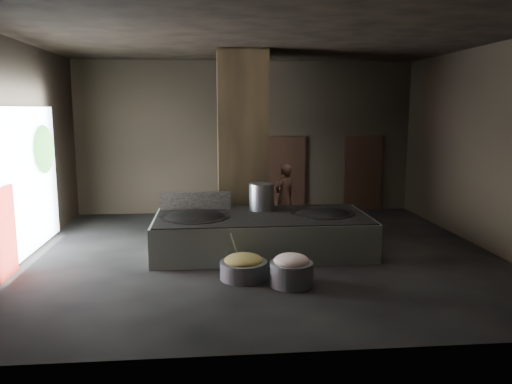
{
  "coord_description": "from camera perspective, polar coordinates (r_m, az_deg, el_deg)",
  "views": [
    {
      "loc": [
        -1.11,
        -10.43,
        3.1
      ],
      "look_at": [
        -0.07,
        0.63,
        1.25
      ],
      "focal_mm": 35.0,
      "sensor_mm": 36.0,
      "label": 1
    }
  ],
  "objects": [
    {
      "name": "wok_left_rim",
      "position": [
        10.75,
        -7.03,
        -2.87
      ],
      "size": [
        1.49,
        1.49,
        0.05
      ],
      "primitive_type": "cylinder",
      "color": "black",
      "rests_on": "hearth_platform"
    },
    {
      "name": "meat_fill",
      "position": [
        8.93,
        4.06,
        -7.83
      ],
      "size": [
        0.64,
        0.64,
        0.24
      ],
      "primitive_type": "ellipsoid",
      "color": "tan",
      "rests_on": "meat_basin"
    },
    {
      "name": "left_wall",
      "position": [
        11.18,
        -26.05,
        4.14
      ],
      "size": [
        0.1,
        9.0,
        4.5
      ],
      "primitive_type": "cube",
      "color": "black",
      "rests_on": "ground"
    },
    {
      "name": "right_wall",
      "position": [
        12.14,
        25.22,
        4.54
      ],
      "size": [
        0.1,
        9.0,
        4.5
      ],
      "primitive_type": "cube",
      "color": "black",
      "rests_on": "ground"
    },
    {
      "name": "veg_basin",
      "position": [
        9.34,
        -1.43,
        -8.89
      ],
      "size": [
        0.96,
        0.96,
        0.32
      ],
      "primitive_type": "cylinder",
      "rotation": [
        0.0,
        0.0,
        -0.1
      ],
      "color": "slate",
      "rests_on": "ground"
    },
    {
      "name": "doorway_near_glow",
      "position": [
        15.37,
        3.2,
        1.78
      ],
      "size": [
        0.9,
        0.04,
        2.13
      ],
      "primitive_type": "cube",
      "color": "#8C6647",
      "rests_on": "ground"
    },
    {
      "name": "ceiling",
      "position": [
        10.59,
        0.74,
        17.32
      ],
      "size": [
        10.0,
        9.0,
        0.1
      ],
      "primitive_type": "cube",
      "color": "black",
      "rests_on": "back_wall"
    },
    {
      "name": "ladle",
      "position": [
        9.36,
        -2.43,
        -6.36
      ],
      "size": [
        0.2,
        0.31,
        0.62
      ],
      "primitive_type": "cylinder",
      "rotation": [
        0.49,
        0.0,
        -0.53
      ],
      "color": "#9A9DA1",
      "rests_on": "veg_basin"
    },
    {
      "name": "wok_left",
      "position": [
        10.76,
        -7.02,
        -3.23
      ],
      "size": [
        1.46,
        1.46,
        0.4
      ],
      "primitive_type": "ellipsoid",
      "color": "black",
      "rests_on": "hearth_platform"
    },
    {
      "name": "tree_silhouette",
      "position": [
        12.34,
        -23.06,
        4.52
      ],
      "size": [
        0.28,
        1.1,
        1.1
      ],
      "primitive_type": "ellipsoid",
      "color": "#194714",
      "rests_on": "left_opening"
    },
    {
      "name": "pillar",
      "position": [
        12.39,
        -1.61,
        5.52
      ],
      "size": [
        1.2,
        1.2,
        4.5
      ],
      "primitive_type": "cube",
      "color": "black",
      "rests_on": "ground"
    },
    {
      "name": "floor",
      "position": [
        10.95,
        0.69,
        -7.26
      ],
      "size": [
        10.0,
        9.0,
        0.1
      ],
      "primitive_type": "cube",
      "color": "black",
      "rests_on": "ground"
    },
    {
      "name": "back_wall",
      "position": [
        15.04,
        -1.13,
        6.22
      ],
      "size": [
        10.0,
        0.1,
        4.5
      ],
      "primitive_type": "cube",
      "color": "black",
      "rests_on": "ground"
    },
    {
      "name": "front_wall",
      "position": [
        6.04,
        5.29,
        1.31
      ],
      "size": [
        10.0,
        0.1,
        4.5
      ],
      "primitive_type": "cube",
      "color": "black",
      "rests_on": "ground"
    },
    {
      "name": "doorway_far",
      "position": [
        15.74,
        12.11,
        1.95
      ],
      "size": [
        1.18,
        0.08,
        2.38
      ],
      "primitive_type": "cube",
      "color": "black",
      "rests_on": "ground"
    },
    {
      "name": "stock_pot",
      "position": [
        11.33,
        0.63,
        -0.56
      ],
      "size": [
        0.56,
        0.56,
        0.6
      ],
      "primitive_type": "cylinder",
      "color": "#9A9DA1",
      "rests_on": "hearth_platform"
    },
    {
      "name": "doorway_far_glow",
      "position": [
        15.88,
        11.36,
        1.86
      ],
      "size": [
        0.8,
        0.04,
        1.89
      ],
      "primitive_type": "cube",
      "color": "#8C6647",
      "rests_on": "ground"
    },
    {
      "name": "hearth_platform",
      "position": [
        10.94,
        0.66,
        -4.81
      ],
      "size": [
        4.64,
        2.24,
        0.81
      ],
      "primitive_type": "cube",
      "rotation": [
        0.0,
        0.0,
        -0.0
      ],
      "color": "silver",
      "rests_on": "ground"
    },
    {
      "name": "splash_guard",
      "position": [
        11.49,
        -6.94,
        -0.99
      ],
      "size": [
        1.61,
        0.07,
        0.4
      ],
      "primitive_type": "cube",
      "rotation": [
        0.0,
        0.0,
        -0.0
      ],
      "color": "black",
      "rests_on": "hearth_platform"
    },
    {
      "name": "wok_right",
      "position": [
        11.13,
        7.57,
        -2.82
      ],
      "size": [
        1.36,
        1.36,
        0.38
      ],
      "primitive_type": "ellipsoid",
      "color": "black",
      "rests_on": "hearth_platform"
    },
    {
      "name": "left_opening",
      "position": [
        11.4,
        -24.99,
        1.0
      ],
      "size": [
        0.04,
        4.2,
        3.1
      ],
      "primitive_type": "cube",
      "color": "white",
      "rests_on": "ground"
    },
    {
      "name": "pavilion_sliver",
      "position": [
        10.31,
        -26.72,
        -4.18
      ],
      "size": [
        0.05,
        0.9,
        1.7
      ],
      "primitive_type": "cube",
      "color": "maroon",
      "rests_on": "ground"
    },
    {
      "name": "veg_fill",
      "position": [
        9.28,
        -1.44,
        -7.78
      ],
      "size": [
        0.72,
        0.72,
        0.22
      ],
      "primitive_type": "ellipsoid",
      "color": "olive",
      "rests_on": "veg_basin"
    },
    {
      "name": "cook",
      "position": [
        12.98,
        3.27,
        -0.53
      ],
      "size": [
        0.74,
        0.69,
        1.7
      ],
      "primitive_type": "imported",
      "rotation": [
        0.0,
        0.0,
        3.78
      ],
      "color": "#8D5948",
      "rests_on": "ground"
    },
    {
      "name": "wok_right_rim",
      "position": [
        11.12,
        7.58,
        -2.46
      ],
      "size": [
        1.39,
        1.39,
        0.05
      ],
      "primitive_type": "cylinder",
      "color": "black",
      "rests_on": "hearth_platform"
    },
    {
      "name": "doorway_near",
      "position": [
        15.19,
        3.43,
        1.88
      ],
      "size": [
        1.18,
        0.08,
        2.38
      ],
      "primitive_type": "cube",
      "color": "black",
      "rests_on": "ground"
    },
    {
      "name": "platform_cap",
      "position": [
        10.85,
        0.66,
        -2.7
      ],
      "size": [
        4.53,
        2.18,
        0.03
      ],
      "primitive_type": "cube",
      "color": "black",
      "rests_on": "hearth_platform"
    },
    {
      "name": "meat_basin",
      "position": [
        9.01,
        4.05,
        -9.29
      ],
      "size": [
        1.01,
        1.01,
        0.42
      ],
      "primitive_type": "cylinder",
      "rotation": [
        0.0,
        0.0,
        -0.42
      ],
      "color": "slate",
      "rests_on": "ground"
    }
  ]
}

